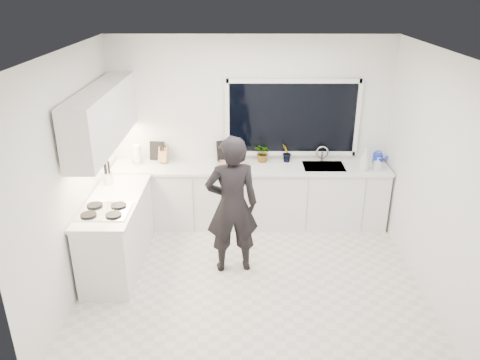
{
  "coord_description": "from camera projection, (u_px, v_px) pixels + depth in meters",
  "views": [
    {
      "loc": [
        -0.11,
        -4.76,
        3.35
      ],
      "look_at": [
        -0.14,
        0.4,
        1.15
      ],
      "focal_mm": 35.0,
      "sensor_mm": 36.0,
      "label": 1
    }
  ],
  "objects": [
    {
      "name": "soap_bottles",
      "position": [
        368.0,
        160.0,
        6.46
      ],
      "size": [
        0.31,
        0.17,
        0.32
      ],
      "color": "#D8BF66",
      "rests_on": "countertop_back"
    },
    {
      "name": "countertop_left",
      "position": [
        114.0,
        200.0,
        5.67
      ],
      "size": [
        0.62,
        1.6,
        0.04
      ],
      "primitive_type": "cube",
      "color": "silver",
      "rests_on": "base_cabinets_left"
    },
    {
      "name": "wall_left",
      "position": [
        71.0,
        177.0,
        5.17
      ],
      "size": [
        0.02,
        3.5,
        2.7
      ],
      "primitive_type": "cube",
      "color": "white",
      "rests_on": "ground"
    },
    {
      "name": "wall_right",
      "position": [
        434.0,
        178.0,
        5.15
      ],
      "size": [
        0.02,
        3.5,
        2.7
      ],
      "primitive_type": "cube",
      "color": "white",
      "rests_on": "ground"
    },
    {
      "name": "herb_plants",
      "position": [
        261.0,
        153.0,
        6.75
      ],
      "size": [
        0.87,
        0.33,
        0.34
      ],
      "color": "#26662D",
      "rests_on": "countertop_back"
    },
    {
      "name": "wall_back",
      "position": [
        250.0,
        131.0,
        6.78
      ],
      "size": [
        4.0,
        0.02,
        2.7
      ],
      "primitive_type": "cube",
      "color": "white",
      "rests_on": "ground"
    },
    {
      "name": "countertop_back",
      "position": [
        250.0,
        168.0,
        6.66
      ],
      "size": [
        3.94,
        0.62,
        0.04
      ],
      "primitive_type": "cube",
      "color": "silver",
      "rests_on": "base_cabinets_back"
    },
    {
      "name": "faucet",
      "position": [
        322.0,
        154.0,
        6.8
      ],
      "size": [
        0.03,
        0.03,
        0.22
      ],
      "primitive_type": "cylinder",
      "color": "silver",
      "rests_on": "countertop_back"
    },
    {
      "name": "person",
      "position": [
        232.0,
        206.0,
        5.59
      ],
      "size": [
        0.69,
        0.51,
        1.75
      ],
      "primitive_type": "imported",
      "rotation": [
        0.0,
        0.0,
        3.29
      ],
      "color": "black",
      "rests_on": "floor"
    },
    {
      "name": "sink",
      "position": [
        323.0,
        169.0,
        6.68
      ],
      "size": [
        0.58,
        0.42,
        0.14
      ],
      "primitive_type": "cube",
      "color": "silver",
      "rests_on": "countertop_back"
    },
    {
      "name": "knife_block",
      "position": [
        164.0,
        155.0,
        6.76
      ],
      "size": [
        0.15,
        0.13,
        0.22
      ],
      "primitive_type": "cube",
      "rotation": [
        0.0,
        0.0,
        -0.28
      ],
      "color": "brown",
      "rests_on": "countertop_back"
    },
    {
      "name": "watering_can",
      "position": [
        377.0,
        158.0,
        6.77
      ],
      "size": [
        0.15,
        0.15,
        0.13
      ],
      "primitive_type": "cylinder",
      "rotation": [
        0.0,
        0.0,
        0.04
      ],
      "color": "#152FC7",
      "rests_on": "countertop_back"
    },
    {
      "name": "base_cabinets_back",
      "position": [
        250.0,
        196.0,
        6.85
      ],
      "size": [
        3.92,
        0.58,
        0.88
      ],
      "primitive_type": "cube",
      "color": "white",
      "rests_on": "floor"
    },
    {
      "name": "picture_frame_small",
      "position": [
        225.0,
        150.0,
        6.83
      ],
      "size": [
        0.24,
        0.1,
        0.3
      ],
      "primitive_type": "cube",
      "rotation": [
        0.0,
        0.0,
        0.35
      ],
      "color": "black",
      "rests_on": "countertop_back"
    },
    {
      "name": "picture_frame_large",
      "position": [
        157.0,
        151.0,
        6.84
      ],
      "size": [
        0.22,
        0.06,
        0.28
      ],
      "primitive_type": "cube",
      "rotation": [
        0.0,
        0.0,
        -0.17
      ],
      "color": "black",
      "rests_on": "countertop_back"
    },
    {
      "name": "base_cabinets_left",
      "position": [
        118.0,
        233.0,
        5.85
      ],
      "size": [
        0.58,
        1.6,
        0.88
      ],
      "primitive_type": "cube",
      "color": "white",
      "rests_on": "floor"
    },
    {
      "name": "floor",
      "position": [
        251.0,
        280.0,
        5.69
      ],
      "size": [
        4.0,
        3.5,
        0.02
      ],
      "primitive_type": "cube",
      "color": "beige",
      "rests_on": "ground"
    },
    {
      "name": "pizza_tray",
      "position": [
        232.0,
        166.0,
        6.63
      ],
      "size": [
        0.5,
        0.41,
        0.03
      ],
      "primitive_type": "cube",
      "rotation": [
        0.0,
        0.0,
        -0.2
      ],
      "color": "silver",
      "rests_on": "countertop_back"
    },
    {
      "name": "utensil_crock",
      "position": [
        108.0,
        178.0,
        6.04
      ],
      "size": [
        0.17,
        0.17,
        0.16
      ],
      "primitive_type": "cylinder",
      "rotation": [
        0.0,
        0.0,
        0.39
      ],
      "color": "silver",
      "rests_on": "countertop_left"
    },
    {
      "name": "ceiling",
      "position": [
        254.0,
        51.0,
        4.63
      ],
      "size": [
        4.0,
        3.5,
        0.02
      ],
      "primitive_type": "cube",
      "color": "white",
      "rests_on": "wall_back"
    },
    {
      "name": "stovetop",
      "position": [
        104.0,
        211.0,
        5.33
      ],
      "size": [
        0.56,
        0.48,
        0.03
      ],
      "primitive_type": "cube",
      "color": "black",
      "rests_on": "countertop_left"
    },
    {
      "name": "upper_cabinets",
      "position": [
        103.0,
        116.0,
        5.62
      ],
      "size": [
        0.34,
        2.1,
        0.7
      ],
      "primitive_type": "cube",
      "color": "white",
      "rests_on": "wall_left"
    },
    {
      "name": "window",
      "position": [
        292.0,
        118.0,
        6.67
      ],
      "size": [
        1.8,
        0.02,
        1.0
      ],
      "primitive_type": "cube",
      "color": "black",
      "rests_on": "wall_back"
    },
    {
      "name": "paper_towel_roll",
      "position": [
        137.0,
        155.0,
        6.71
      ],
      "size": [
        0.14,
        0.14,
        0.26
      ],
      "primitive_type": "cylinder",
      "rotation": [
        0.0,
        0.0,
        0.39
      ],
      "color": "white",
      "rests_on": "countertop_back"
    },
    {
      "name": "pizza",
      "position": [
        232.0,
        165.0,
        6.62
      ],
      "size": [
        0.45,
        0.36,
        0.01
      ],
      "primitive_type": "cube",
      "rotation": [
        0.0,
        0.0,
        -0.2
      ],
      "color": "red",
      "rests_on": "pizza_tray"
    }
  ]
}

